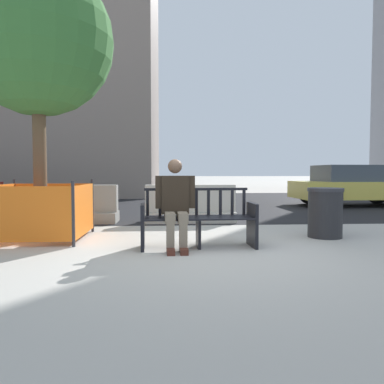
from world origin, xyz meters
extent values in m
plane|color=#B7B2A8|center=(0.00, 0.00, 0.00)|extent=(200.00, 200.00, 0.00)
cube|color=black|center=(0.00, 8.70, 0.00)|extent=(120.00, 12.00, 0.01)
cube|color=black|center=(-0.91, 0.34, 0.33)|extent=(0.07, 0.51, 0.66)
cube|color=black|center=(0.72, 0.41, 0.33)|extent=(0.07, 0.51, 0.66)
cube|color=black|center=(-0.09, 0.38, 0.22)|extent=(0.05, 0.33, 0.45)
cube|color=black|center=(-0.08, 0.15, 0.45)|extent=(1.60, 0.14, 0.02)
cube|color=black|center=(-0.09, 0.26, 0.45)|extent=(1.60, 0.14, 0.02)
cube|color=black|center=(-0.09, 0.38, 0.45)|extent=(1.60, 0.14, 0.02)
cube|color=black|center=(-0.10, 0.49, 0.45)|extent=(1.60, 0.14, 0.02)
cube|color=black|center=(-0.10, 0.61, 0.45)|extent=(1.60, 0.14, 0.02)
cube|color=black|center=(-0.11, 0.62, 0.86)|extent=(1.60, 0.11, 0.04)
cube|color=black|center=(-0.85, 0.58, 0.65)|extent=(0.05, 0.03, 0.38)
cube|color=black|center=(-0.67, 0.59, 0.65)|extent=(0.05, 0.03, 0.38)
cube|color=black|center=(-0.48, 0.60, 0.65)|extent=(0.05, 0.03, 0.38)
cube|color=black|center=(-0.29, 0.61, 0.65)|extent=(0.05, 0.03, 0.38)
cube|color=black|center=(-0.11, 0.62, 0.65)|extent=(0.05, 0.03, 0.38)
cube|color=black|center=(0.08, 0.62, 0.65)|extent=(0.05, 0.03, 0.38)
cube|color=black|center=(0.27, 0.63, 0.65)|extent=(0.05, 0.03, 0.38)
cube|color=black|center=(0.46, 0.64, 0.65)|extent=(0.05, 0.03, 0.38)
cube|color=black|center=(0.64, 0.65, 0.65)|extent=(0.05, 0.03, 0.38)
cube|color=black|center=(-0.91, 0.32, 0.65)|extent=(0.07, 0.46, 0.03)
cube|color=black|center=(0.73, 0.39, 0.65)|extent=(0.07, 0.46, 0.03)
cube|color=#2D2319|center=(-0.44, 0.43, 0.79)|extent=(0.41, 0.26, 0.56)
sphere|color=brown|center=(-0.44, 0.41, 1.21)|extent=(0.21, 0.21, 0.21)
cube|color=#7F705B|center=(-0.52, 0.21, 0.48)|extent=(0.16, 0.45, 0.14)
cube|color=#7F705B|center=(-0.34, 0.21, 0.48)|extent=(0.16, 0.45, 0.14)
cube|color=#7F705B|center=(-0.51, 0.04, 0.23)|extent=(0.11, 0.11, 0.45)
cube|color=#7F705B|center=(-0.33, 0.04, 0.23)|extent=(0.11, 0.11, 0.45)
cube|color=#4C2319|center=(-0.51, -0.04, 0.04)|extent=(0.12, 0.26, 0.08)
cube|color=#4C2319|center=(-0.33, -0.04, 0.04)|extent=(0.12, 0.26, 0.08)
cube|color=#2D2319|center=(-0.68, 0.39, 0.83)|extent=(0.10, 0.12, 0.48)
cube|color=#2D2319|center=(-0.19, 0.41, 0.83)|extent=(0.10, 0.12, 0.48)
cube|color=#ADA89E|center=(-0.05, 3.23, 0.12)|extent=(2.00, 0.68, 0.24)
cube|color=#ADA89E|center=(-0.05, 3.23, 0.54)|extent=(2.00, 0.30, 0.60)
cube|color=gray|center=(-2.67, 3.28, 0.12)|extent=(2.00, 0.69, 0.24)
cube|color=gray|center=(-2.67, 3.28, 0.54)|extent=(2.00, 0.31, 0.60)
cylinder|color=brown|center=(-2.67, 1.26, 1.27)|extent=(0.22, 0.22, 2.55)
sphere|color=#387033|center=(-2.67, 1.26, 3.29)|extent=(2.47, 2.47, 2.47)
cylinder|color=#2D2D33|center=(-1.96, 0.55, 0.50)|extent=(0.05, 0.05, 0.99)
cylinder|color=#2D2D33|center=(-3.38, 1.97, 0.50)|extent=(0.05, 0.05, 0.99)
cylinder|color=#2D2D33|center=(-1.96, 1.97, 0.50)|extent=(0.05, 0.05, 0.99)
cube|color=orange|center=(-2.67, 0.55, 0.50)|extent=(1.42, 0.03, 0.83)
cube|color=orange|center=(-2.67, 1.97, 0.50)|extent=(1.42, 0.03, 0.83)
cube|color=orange|center=(-1.96, 1.26, 0.50)|extent=(0.03, 1.42, 0.83)
cube|color=#DBC64C|center=(5.69, 6.90, 0.54)|extent=(4.06, 1.94, 0.56)
cube|color=#38424C|center=(5.53, 6.90, 1.09)|extent=(2.21, 1.70, 0.53)
cylinder|color=black|center=(6.93, 7.81, 0.32)|extent=(0.64, 0.23, 0.64)
cylinder|color=black|center=(4.43, 7.78, 0.32)|extent=(0.64, 0.23, 0.64)
cylinder|color=black|center=(4.45, 5.99, 0.32)|extent=(0.64, 0.23, 0.64)
cylinder|color=#232326|center=(2.16, 1.13, 0.40)|extent=(0.57, 0.57, 0.79)
cylinder|color=#2D2D33|center=(2.16, 1.13, 0.82)|extent=(0.60, 0.60, 0.06)
camera|label=1|loc=(-0.54, -5.12, 1.12)|focal=35.00mm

